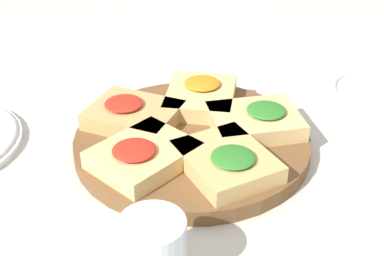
# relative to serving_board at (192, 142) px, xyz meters

# --- Properties ---
(ground_plane) EXTENTS (3.00, 3.00, 0.00)m
(ground_plane) POSITION_rel_serving_board_xyz_m (0.00, 0.00, -0.01)
(ground_plane) COLOR beige
(serving_board) EXTENTS (0.35, 0.35, 0.02)m
(serving_board) POSITION_rel_serving_board_xyz_m (0.00, 0.00, 0.00)
(serving_board) COLOR brown
(serving_board) RESTS_ON ground_plane
(focaccia_slice_0) EXTENTS (0.17, 0.17, 0.04)m
(focaccia_slice_0) POSITION_rel_serving_board_xyz_m (0.08, 0.07, 0.03)
(focaccia_slice_0) COLOR #DBB775
(focaccia_slice_0) RESTS_ON serving_board
(focaccia_slice_1) EXTENTS (0.16, 0.17, 0.04)m
(focaccia_slice_1) POSITION_rel_serving_board_xyz_m (-0.04, 0.09, 0.03)
(focaccia_slice_1) COLOR tan
(focaccia_slice_1) RESTS_ON serving_board
(focaccia_slice_2) EXTENTS (0.14, 0.12, 0.04)m
(focaccia_slice_2) POSITION_rel_serving_board_xyz_m (-0.10, -0.01, 0.03)
(focaccia_slice_2) COLOR #DBB775
(focaccia_slice_2) RESTS_ON serving_board
(focaccia_slice_3) EXTENTS (0.13, 0.15, 0.04)m
(focaccia_slice_3) POSITION_rel_serving_board_xyz_m (-0.02, -0.10, 0.03)
(focaccia_slice_3) COLOR tan
(focaccia_slice_3) RESTS_ON serving_board
(focaccia_slice_4) EXTENTS (0.17, 0.16, 0.04)m
(focaccia_slice_4) POSITION_rel_serving_board_xyz_m (0.09, -0.05, 0.03)
(focaccia_slice_4) COLOR #DBB775
(focaccia_slice_4) RESTS_ON serving_board
(water_glass) EXTENTS (0.07, 0.07, 0.09)m
(water_glass) POSITION_rel_serving_board_xyz_m (-0.20, -0.17, 0.03)
(water_glass) COLOR silver
(water_glass) RESTS_ON ground_plane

